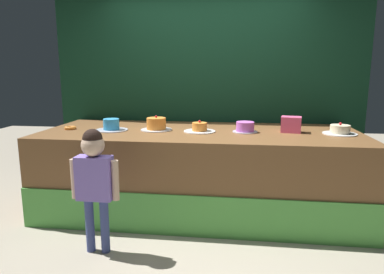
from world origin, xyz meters
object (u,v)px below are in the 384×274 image
(cake_far_left, at_px, (111,126))
(cake_far_right, at_px, (340,130))
(child_figure, at_px, (94,174))
(cake_center, at_px, (200,128))
(cake_left, at_px, (156,125))
(cake_right, at_px, (245,127))
(donut, at_px, (70,128))
(pink_box, at_px, (291,124))

(cake_far_left, relative_size, cake_far_right, 1.04)
(child_figure, xyz_separation_m, cake_center, (0.78, 0.98, 0.24))
(cake_left, bearing_deg, cake_right, -0.32)
(child_figure, bearing_deg, donut, 125.33)
(child_figure, distance_m, donut, 1.19)
(pink_box, distance_m, cake_far_right, 0.49)
(pink_box, height_order, donut, pink_box)
(donut, height_order, cake_left, cake_left)
(cake_far_left, bearing_deg, cake_far_right, 1.93)
(cake_center, xyz_separation_m, cake_right, (0.48, 0.03, 0.01))
(child_figure, height_order, cake_left, child_figure)
(pink_box, height_order, cake_far_right, pink_box)
(donut, distance_m, cake_center, 1.45)
(cake_far_left, height_order, cake_center, cake_far_left)
(child_figure, relative_size, cake_far_right, 3.18)
(donut, xyz_separation_m, cake_left, (0.97, 0.07, 0.04))
(cake_left, height_order, cake_right, cake_left)
(pink_box, distance_m, cake_far_left, 1.94)
(cake_left, xyz_separation_m, cake_center, (0.48, -0.04, -0.02))
(donut, height_order, cake_far_left, cake_far_left)
(cake_far_left, distance_m, cake_right, 1.46)
(cake_right, bearing_deg, cake_center, -176.06)
(pink_box, height_order, cake_left, pink_box)
(child_figure, relative_size, cake_left, 3.16)
(child_figure, distance_m, cake_far_left, 0.99)
(child_figure, xyz_separation_m, cake_far_left, (-0.19, 0.94, 0.26))
(child_figure, bearing_deg, cake_far_right, 24.57)
(cake_right, height_order, cake_far_right, cake_far_right)
(cake_far_left, height_order, cake_far_right, cake_far_left)
(donut, relative_size, cake_center, 0.37)
(donut, bearing_deg, cake_right, 1.96)
(cake_far_left, xyz_separation_m, cake_right, (1.45, 0.08, -0.00))
(cake_far_left, relative_size, cake_right, 1.35)
(cake_left, bearing_deg, child_figure, -106.10)
(donut, xyz_separation_m, cake_far_right, (2.91, 0.07, 0.02))
(pink_box, bearing_deg, cake_left, -177.88)
(cake_left, height_order, cake_far_right, cake_left)
(cake_center, relative_size, cake_right, 1.29)
(pink_box, bearing_deg, donut, -177.03)
(cake_far_left, xyz_separation_m, cake_center, (0.97, 0.04, -0.01))
(cake_far_left, distance_m, cake_left, 0.49)
(cake_right, bearing_deg, cake_far_left, -176.94)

